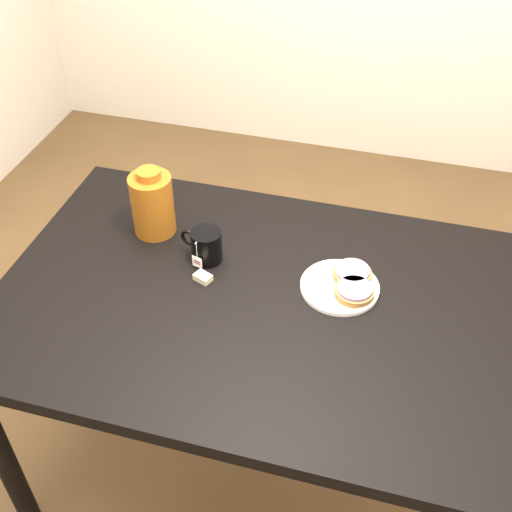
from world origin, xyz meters
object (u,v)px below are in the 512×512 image
table (266,321)px  bagel_front (354,291)px  bagel_package (152,204)px  plate (340,286)px  mug (206,245)px  teabag_pouch (203,277)px  bagel_back (352,273)px

table → bagel_front: bearing=16.8°
bagel_front → bagel_package: bagel_package is taller
table → plate: plate is taller
mug → teabag_pouch: size_ratio=2.97×
mug → bagel_package: (-0.18, 0.08, 0.05)m
mug → bagel_package: bagel_package is taller
bagel_front → bagel_package: 0.61m
table → bagel_package: 0.46m
bagel_back → bagel_front: 0.07m
table → teabag_pouch: teabag_pouch is taller
table → teabag_pouch: bearing=171.9°
bagel_package → mug: bearing=-23.8°
bagel_back → teabag_pouch: size_ratio=2.74×
bagel_back → mug: size_ratio=0.92×
bagel_front → mug: size_ratio=1.08×
bagel_back → bagel_front: size_ratio=0.85×
bagel_back → teabag_pouch: (-0.38, -0.11, -0.01)m
teabag_pouch → bagel_package: size_ratio=0.22×
bagel_front → teabag_pouch: (-0.40, -0.04, -0.02)m
table → mug: size_ratio=10.48×
table → bagel_package: bagel_package is taller
bagel_back → plate: bearing=-121.1°
table → mug: 0.26m
teabag_pouch → mug: bearing=102.3°
bagel_back → table: bearing=-146.7°
teabag_pouch → plate: bearing=10.3°
bagel_front → mug: (-0.41, 0.04, 0.02)m
mug → teabag_pouch: bearing=-63.2°
bagel_back → mug: mug is taller
bagel_back → teabag_pouch: bearing=-164.5°
table → teabag_pouch: size_ratio=31.11×
bagel_front → bagel_package: (-0.60, 0.13, 0.07)m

